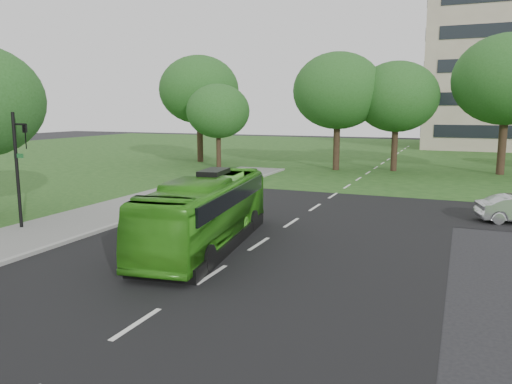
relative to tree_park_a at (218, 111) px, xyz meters
The scene contains 9 objects.
ground 28.05m from the tree_park_a, 61.83° to the right, with size 160.00×160.00×0.00m, color black.
street_surfaces 13.70m from the tree_park_a, ahead, with size 120.00×120.00×0.15m.
tree_park_a is the anchor object (origin of this frame).
tree_park_b 10.56m from the tree_park_a, 14.84° to the left, with size 7.65×7.65×10.04m.
tree_park_c 15.35m from the tree_park_a, 14.62° to the left, with size 6.94×6.94×9.22m.
tree_park_d 23.71m from the tree_park_a, 11.61° to the left, with size 8.41×8.41×11.12m.
tree_park_f 6.21m from the tree_park_a, 135.17° to the left, with size 7.83×7.83×10.46m.
bus 26.11m from the tree_park_a, 64.26° to the right, with size 2.25×9.63×2.68m, color #39971C.
traffic_light 24.42m from the tree_park_a, 83.66° to the right, with size 0.84×0.25×5.14m.
Camera 1 is at (7.19, -15.59, 5.26)m, focal length 35.00 mm.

